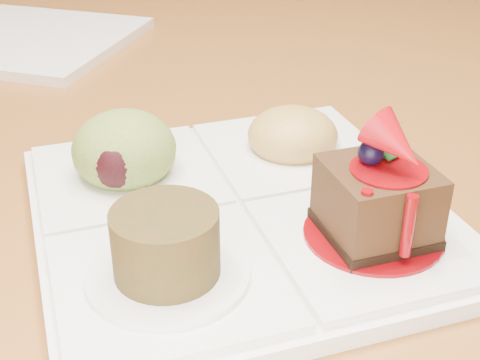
{
  "coord_description": "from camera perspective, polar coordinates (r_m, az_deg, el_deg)",
  "views": [
    {
      "loc": [
        0.2,
        -0.76,
        1.01
      ],
      "look_at": [
        0.16,
        -0.37,
        0.79
      ],
      "focal_mm": 50.0,
      "sensor_mm": 36.0,
      "label": 1
    }
  ],
  "objects": [
    {
      "name": "dining_table",
      "position": [
        0.85,
        -8.64,
        6.61
      ],
      "size": [
        1.0,
        1.8,
        0.75
      ],
      "color": "olive",
      "rests_on": "ground"
    },
    {
      "name": "sampler_plate",
      "position": [
        0.47,
        -0.42,
        -1.21
      ],
      "size": [
        0.37,
        0.37,
        0.11
      ],
      "rotation": [
        0.0,
        0.0,
        0.42
      ],
      "color": "white",
      "rests_on": "dining_table"
    },
    {
      "name": "second_plate",
      "position": [
        0.88,
        -17.58,
        11.31
      ],
      "size": [
        0.28,
        0.28,
        0.01
      ],
      "primitive_type": "cube",
      "rotation": [
        0.0,
        0.0,
        -0.21
      ],
      "color": "white",
      "rests_on": "dining_table"
    }
  ]
}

